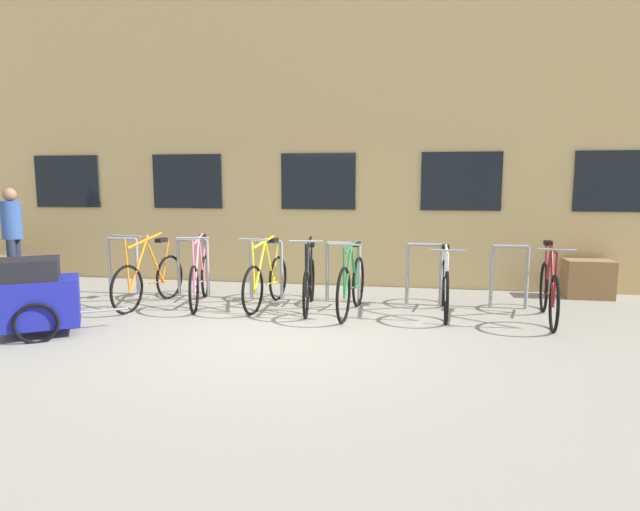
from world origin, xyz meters
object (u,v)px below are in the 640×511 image
(bicycle_white, at_px, (445,286))
(person_by_bench, at_px, (12,231))
(bicycle_green, at_px, (351,285))
(bike_trailer, at_px, (35,296))
(backpack, at_px, (19,281))
(bicycle_pink, at_px, (200,278))
(bicycle_maroon, at_px, (549,291))
(bicycle_yellow, at_px, (266,280))
(bicycle_black, at_px, (309,283))
(bicycle_orange, at_px, (150,279))
(planter_box, at_px, (588,279))

(bicycle_white, relative_size, person_by_bench, 1.02)
(bicycle_green, bearing_deg, person_by_bench, 172.81)
(bike_trailer, relative_size, backpack, 3.16)
(bicycle_pink, xyz_separation_m, bicycle_white, (3.56, 0.03, -0.01))
(bike_trailer, distance_m, backpack, 2.80)
(person_by_bench, bearing_deg, bicycle_maroon, -4.54)
(bicycle_yellow, height_order, person_by_bench, person_by_bench)
(bicycle_maroon, distance_m, bike_trailer, 6.39)
(bicycle_green, bearing_deg, bicycle_black, 163.45)
(person_by_bench, bearing_deg, bicycle_orange, -14.76)
(backpack, bearing_deg, bicycle_maroon, -28.58)
(bicycle_yellow, xyz_separation_m, bicycle_white, (2.55, 0.00, -0.00))
(bicycle_yellow, xyz_separation_m, bicycle_orange, (-1.71, -0.22, 0.00))
(bicycle_white, distance_m, backpack, 6.72)
(bicycle_yellow, relative_size, bicycle_black, 0.97)
(bicycle_pink, distance_m, bicycle_green, 2.29)
(bicycle_green, relative_size, bike_trailer, 1.23)
(bicycle_yellow, height_order, bicycle_black, bicycle_yellow)
(bicycle_maroon, height_order, bicycle_white, bicycle_maroon)
(bicycle_black, bearing_deg, bicycle_yellow, 178.02)
(bicycle_maroon, xyz_separation_m, planter_box, (0.96, 1.56, -0.09))
(bike_trailer, xyz_separation_m, backpack, (-1.90, 2.04, -0.26))
(bicycle_maroon, bearing_deg, bicycle_yellow, 177.89)
(person_by_bench, bearing_deg, bicycle_white, -4.20)
(bicycle_orange, distance_m, bike_trailer, 1.79)
(bicycle_black, xyz_separation_m, backpack, (-4.81, 0.13, -0.15))
(bicycle_black, bearing_deg, bicycle_orange, -175.10)
(bicycle_maroon, relative_size, person_by_bench, 1.04)
(backpack, bearing_deg, planter_box, -18.49)
(bicycle_maroon, bearing_deg, backpack, 178.19)
(bicycle_pink, xyz_separation_m, bike_trailer, (-1.26, -1.90, 0.10))
(bicycle_yellow, relative_size, bike_trailer, 1.19)
(bicycle_yellow, xyz_separation_m, planter_box, (4.82, 1.42, -0.08))
(bicycle_pink, bearing_deg, bicycle_black, 0.19)
(planter_box, bearing_deg, backpack, -171.71)
(bicycle_white, bearing_deg, person_by_bench, 175.80)
(bike_trailer, bearing_deg, bicycle_pink, 56.53)
(bicycle_orange, distance_m, bicycle_black, 2.36)
(bicycle_maroon, height_order, person_by_bench, person_by_bench)
(bicycle_green, xyz_separation_m, bicycle_orange, (-2.99, -0.01, -0.01))
(bicycle_black, relative_size, person_by_bench, 1.00)
(bicycle_pink, relative_size, bicycle_maroon, 0.97)
(bicycle_black, distance_m, person_by_bench, 5.27)
(bicycle_green, bearing_deg, bicycle_pink, 175.44)
(bicycle_orange, bearing_deg, bicycle_yellow, 7.46)
(bicycle_green, distance_m, bicycle_orange, 2.99)
(bicycle_orange, relative_size, bike_trailer, 1.23)
(bicycle_yellow, height_order, bicycle_orange, bicycle_orange)
(bicycle_yellow, bearing_deg, bicycle_pink, -178.43)
(bicycle_green, bearing_deg, bicycle_yellow, 170.65)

